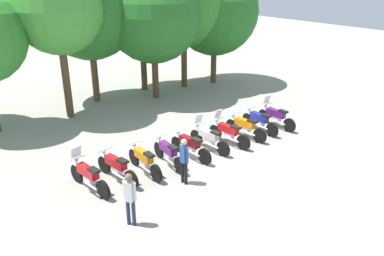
{
  "coord_description": "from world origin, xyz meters",
  "views": [
    {
      "loc": [
        -7.85,
        -11.19,
        6.58
      ],
      "look_at": [
        0.0,
        0.5,
        0.9
      ],
      "focal_mm": 35.58,
      "sensor_mm": 36.0,
      "label": 1
    }
  ],
  "objects_px": {
    "motorcycle_1": "(116,167)",
    "motorcycle_7": "(245,127)",
    "motorcycle_3": "(168,153)",
    "motorcycle_6": "(228,132)",
    "motorcycle_2": "(144,160)",
    "motorcycle_9": "(276,116)",
    "tree_3": "(88,10)",
    "tree_2": "(57,10)",
    "motorcycle_0": "(88,176)",
    "motorcycle_4": "(190,145)",
    "tree_7": "(215,11)",
    "tree_6": "(184,1)",
    "person_1": "(130,196)",
    "tree_4": "(153,15)",
    "person_0": "(184,158)",
    "motorcycle_5": "(209,138)",
    "motorcycle_8": "(259,121)"
  },
  "relations": [
    {
      "from": "motorcycle_7",
      "to": "tree_7",
      "type": "relative_size",
      "value": 0.3
    },
    {
      "from": "motorcycle_5",
      "to": "motorcycle_4",
      "type": "bearing_deg",
      "value": 91.95
    },
    {
      "from": "motorcycle_4",
      "to": "tree_2",
      "type": "distance_m",
      "value": 8.85
    },
    {
      "from": "motorcycle_2",
      "to": "tree_2",
      "type": "relative_size",
      "value": 0.3
    },
    {
      "from": "motorcycle_7",
      "to": "tree_7",
      "type": "distance_m",
      "value": 10.04
    },
    {
      "from": "motorcycle_3",
      "to": "motorcycle_7",
      "type": "height_order",
      "value": "same"
    },
    {
      "from": "motorcycle_2",
      "to": "motorcycle_9",
      "type": "xyz_separation_m",
      "value": [
        7.11,
        0.59,
        0.01
      ]
    },
    {
      "from": "motorcycle_3",
      "to": "person_0",
      "type": "bearing_deg",
      "value": 172.2
    },
    {
      "from": "motorcycle_4",
      "to": "tree_7",
      "type": "relative_size",
      "value": 0.3
    },
    {
      "from": "person_0",
      "to": "motorcycle_8",
      "type": "bearing_deg",
      "value": 11.16
    },
    {
      "from": "motorcycle_2",
      "to": "tree_3",
      "type": "height_order",
      "value": "tree_3"
    },
    {
      "from": "motorcycle_0",
      "to": "motorcycle_1",
      "type": "bearing_deg",
      "value": -97.94
    },
    {
      "from": "motorcycle_4",
      "to": "motorcycle_9",
      "type": "xyz_separation_m",
      "value": [
        5.08,
        0.48,
        0.01
      ]
    },
    {
      "from": "motorcycle_5",
      "to": "person_1",
      "type": "xyz_separation_m",
      "value": [
        -4.76,
        -2.82,
        0.43
      ]
    },
    {
      "from": "tree_6",
      "to": "motorcycle_9",
      "type": "bearing_deg",
      "value": -91.48
    },
    {
      "from": "motorcycle_4",
      "to": "tree_7",
      "type": "xyz_separation_m",
      "value": [
        7.42,
        8.4,
        4.0
      ]
    },
    {
      "from": "motorcycle_0",
      "to": "motorcycle_2",
      "type": "bearing_deg",
      "value": -102.17
    },
    {
      "from": "tree_6",
      "to": "person_0",
      "type": "bearing_deg",
      "value": -122.8
    },
    {
      "from": "motorcycle_2",
      "to": "tree_6",
      "type": "height_order",
      "value": "tree_6"
    },
    {
      "from": "tree_3",
      "to": "tree_6",
      "type": "bearing_deg",
      "value": -2.83
    },
    {
      "from": "tree_7",
      "to": "tree_6",
      "type": "bearing_deg",
      "value": 173.99
    },
    {
      "from": "motorcycle_5",
      "to": "tree_7",
      "type": "relative_size",
      "value": 0.3
    },
    {
      "from": "motorcycle_4",
      "to": "motorcycle_6",
      "type": "distance_m",
      "value": 2.04
    },
    {
      "from": "motorcycle_3",
      "to": "person_1",
      "type": "height_order",
      "value": "person_1"
    },
    {
      "from": "motorcycle_3",
      "to": "motorcycle_6",
      "type": "bearing_deg",
      "value": -83.81
    },
    {
      "from": "motorcycle_9",
      "to": "person_1",
      "type": "height_order",
      "value": "person_1"
    },
    {
      "from": "motorcycle_6",
      "to": "motorcycle_9",
      "type": "bearing_deg",
      "value": -94.01
    },
    {
      "from": "motorcycle_9",
      "to": "motorcycle_6",
      "type": "bearing_deg",
      "value": 92.46
    },
    {
      "from": "motorcycle_1",
      "to": "motorcycle_7",
      "type": "xyz_separation_m",
      "value": [
        6.1,
        0.35,
        0.0
      ]
    },
    {
      "from": "motorcycle_6",
      "to": "tree_2",
      "type": "bearing_deg",
      "value": 22.98
    },
    {
      "from": "tree_7",
      "to": "motorcycle_7",
      "type": "bearing_deg",
      "value": -118.33
    },
    {
      "from": "motorcycle_2",
      "to": "person_0",
      "type": "bearing_deg",
      "value": -153.94
    },
    {
      "from": "motorcycle_7",
      "to": "tree_4",
      "type": "relative_size",
      "value": 0.3
    },
    {
      "from": "motorcycle_0",
      "to": "tree_2",
      "type": "distance_m",
      "value": 8.77
    },
    {
      "from": "motorcycle_0",
      "to": "motorcycle_4",
      "type": "distance_m",
      "value": 4.07
    },
    {
      "from": "motorcycle_1",
      "to": "motorcycle_3",
      "type": "height_order",
      "value": "same"
    },
    {
      "from": "motorcycle_8",
      "to": "motorcycle_9",
      "type": "height_order",
      "value": "motorcycle_9"
    },
    {
      "from": "motorcycle_4",
      "to": "motorcycle_0",
      "type": "bearing_deg",
      "value": 82.94
    },
    {
      "from": "motorcycle_2",
      "to": "person_1",
      "type": "height_order",
      "value": "person_1"
    },
    {
      "from": "motorcycle_7",
      "to": "tree_7",
      "type": "xyz_separation_m",
      "value": [
        4.37,
        8.1,
        4.0
      ]
    },
    {
      "from": "person_0",
      "to": "motorcycle_5",
      "type": "bearing_deg",
      "value": 27.33
    },
    {
      "from": "motorcycle_9",
      "to": "tree_7",
      "type": "xyz_separation_m",
      "value": [
        2.33,
        7.93,
        3.98
      ]
    },
    {
      "from": "motorcycle_6",
      "to": "person_1",
      "type": "distance_m",
      "value": 6.44
    },
    {
      "from": "motorcycle_7",
      "to": "tree_2",
      "type": "distance_m",
      "value": 9.91
    },
    {
      "from": "tree_3",
      "to": "tree_2",
      "type": "bearing_deg",
      "value": -139.36
    },
    {
      "from": "motorcycle_5",
      "to": "motorcycle_7",
      "type": "xyz_separation_m",
      "value": [
        2.03,
        0.12,
        -0.01
      ]
    },
    {
      "from": "motorcycle_7",
      "to": "tree_4",
      "type": "bearing_deg",
      "value": -6.61
    },
    {
      "from": "motorcycle_1",
      "to": "motorcycle_8",
      "type": "distance_m",
      "value": 7.14
    },
    {
      "from": "motorcycle_1",
      "to": "motorcycle_4",
      "type": "xyz_separation_m",
      "value": [
        3.05,
        0.05,
        0.0
      ]
    },
    {
      "from": "tree_3",
      "to": "motorcycle_7",
      "type": "bearing_deg",
      "value": -68.32
    }
  ]
}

